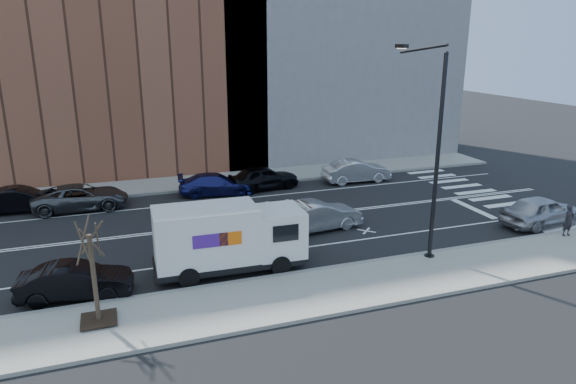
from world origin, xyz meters
TOP-DOWN VIEW (x-y plane):
  - ground at (0.00, 0.00)m, footprint 120.00×120.00m
  - sidewalk_near at (0.00, -8.80)m, footprint 44.00×3.60m
  - sidewalk_far at (0.00, 8.80)m, footprint 44.00×3.60m
  - curb_near at (0.00, -7.00)m, footprint 44.00×0.25m
  - curb_far at (0.00, 7.00)m, footprint 44.00×0.25m
  - crosswalk at (16.00, 0.00)m, footprint 3.00×14.00m
  - road_markings at (0.00, 0.00)m, footprint 40.00×8.60m
  - bldg_brick at (-8.00, 15.60)m, footprint 26.00×10.00m
  - streetlight at (7.00, -6.91)m, footprint 0.44×4.02m
  - street_tree at (-7.00, -8.40)m, footprint 1.20×1.20m
  - fedex_van at (-1.76, -5.60)m, footprint 6.43×2.43m
  - far_parked_b at (-11.20, 6.00)m, footprint 4.44×1.77m
  - far_parked_c at (-8.00, 5.37)m, footprint 5.27×2.44m
  - far_parked_d at (-0.00, 5.71)m, footprint 4.90×2.50m
  - far_parked_e at (3.20, 5.87)m, footprint 4.85×2.46m
  - far_parked_f at (9.80, 5.52)m, footprint 4.69×1.67m
  - driving_sedan at (3.66, -2.28)m, footprint 4.82×2.19m
  - near_parked_rear_a at (-7.80, -6.03)m, footprint 4.30×1.92m
  - near_parked_front at (15.14, -5.54)m, footprint 4.87×2.39m
  - pedestrian at (14.90, -7.49)m, footprint 0.58×0.39m

SIDE VIEW (x-z plane):
  - ground at x=0.00m, z-range 0.00..0.00m
  - crosswalk at x=16.00m, z-range 0.00..0.01m
  - road_markings at x=0.00m, z-range 0.00..0.01m
  - sidewalk_near at x=0.00m, z-range 0.00..0.15m
  - sidewalk_far at x=0.00m, z-range 0.00..0.15m
  - curb_near at x=0.00m, z-range 0.00..0.17m
  - curb_far at x=0.00m, z-range 0.00..0.17m
  - far_parked_d at x=0.00m, z-range 0.00..1.36m
  - near_parked_rear_a at x=-7.80m, z-range 0.00..1.37m
  - far_parked_b at x=-11.20m, z-range 0.00..1.44m
  - far_parked_c at x=-8.00m, z-range 0.00..1.46m
  - driving_sedan at x=3.66m, z-range 0.00..1.53m
  - far_parked_f at x=9.80m, z-range 0.00..1.54m
  - far_parked_e at x=3.20m, z-range 0.00..1.58m
  - near_parked_front at x=15.14m, z-range 0.00..1.60m
  - pedestrian at x=14.90m, z-range 0.15..1.72m
  - street_tree at x=-7.00m, z-range -0.42..3.33m
  - fedex_van at x=-1.76m, z-range 0.07..2.98m
  - streetlight at x=7.00m, z-range 0.41..9.75m
  - bldg_brick at x=-8.00m, z-range 0.00..22.00m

